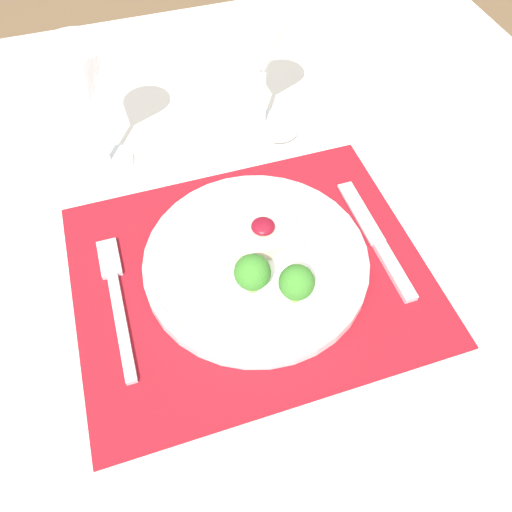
{
  "coord_description": "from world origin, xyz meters",
  "views": [
    {
      "loc": [
        -0.09,
        -0.32,
        1.24
      ],
      "look_at": [
        0.01,
        0.01,
        0.76
      ],
      "focal_mm": 35.0,
      "sensor_mm": 36.0,
      "label": 1
    }
  ],
  "objects": [
    {
      "name": "ground_plane",
      "position": [
        0.0,
        0.0,
        0.0
      ],
      "size": [
        8.0,
        8.0,
        0.0
      ],
      "primitive_type": "plane",
      "color": "brown"
    },
    {
      "name": "dining_table",
      "position": [
        0.0,
        0.0,
        0.65
      ],
      "size": [
        1.2,
        1.24,
        0.74
      ],
      "color": "white",
      "rests_on": "ground_plane"
    },
    {
      "name": "placemat",
      "position": [
        0.0,
        0.0,
        0.74
      ],
      "size": [
        0.41,
        0.34,
        0.0
      ],
      "primitive_type": "cube",
      "color": "maroon",
      "rests_on": "dining_table"
    },
    {
      "name": "dinner_plate",
      "position": [
        0.01,
        0.01,
        0.75
      ],
      "size": [
        0.27,
        0.27,
        0.07
      ],
      "color": "white",
      "rests_on": "placemat"
    },
    {
      "name": "fork",
      "position": [
        -0.16,
        0.02,
        0.74
      ],
      "size": [
        0.02,
        0.19,
        0.01
      ],
      "rotation": [
        0.0,
        0.0,
        -0.02
      ],
      "color": "silver",
      "rests_on": "placemat"
    },
    {
      "name": "knife",
      "position": [
        0.16,
        -0.01,
        0.74
      ],
      "size": [
        0.02,
        0.19,
        0.01
      ],
      "rotation": [
        0.0,
        0.0,
        0.02
      ],
      "color": "silver",
      "rests_on": "placemat"
    },
    {
      "name": "spoon",
      "position": [
        0.1,
        0.22,
        0.74
      ],
      "size": [
        0.18,
        0.05,
        0.02
      ],
      "rotation": [
        0.0,
        0.0,
        0.06
      ],
      "color": "silver",
      "rests_on": "dining_table"
    },
    {
      "name": "wine_glass_near",
      "position": [
        0.1,
        0.25,
        0.86
      ],
      "size": [
        0.08,
        0.08,
        0.18
      ],
      "color": "white",
      "rests_on": "dining_table"
    },
    {
      "name": "wine_glass_far",
      "position": [
        -0.13,
        0.24,
        0.87
      ],
      "size": [
        0.08,
        0.08,
        0.18
      ],
      "color": "white",
      "rests_on": "dining_table"
    }
  ]
}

